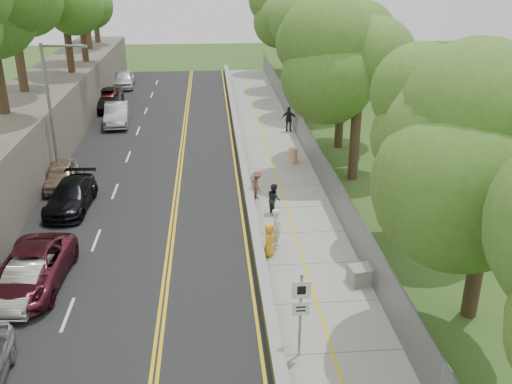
# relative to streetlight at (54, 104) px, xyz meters

# --- Properties ---
(ground) EXTENTS (140.00, 140.00, 0.00)m
(ground) POSITION_rel_streetlight_xyz_m (10.46, -14.00, -4.64)
(ground) COLOR #33511E
(ground) RESTS_ON ground
(road) EXTENTS (11.20, 66.00, 0.04)m
(road) POSITION_rel_streetlight_xyz_m (5.06, 1.00, -4.62)
(road) COLOR black
(road) RESTS_ON ground
(sidewalk) EXTENTS (4.20, 66.00, 0.05)m
(sidewalk) POSITION_rel_streetlight_xyz_m (13.01, 1.00, -4.61)
(sidewalk) COLOR gray
(sidewalk) RESTS_ON ground
(jersey_barrier) EXTENTS (0.42, 66.00, 0.60)m
(jersey_barrier) POSITION_rel_streetlight_xyz_m (10.71, 1.00, -4.34)
(jersey_barrier) COLOR #B1CE2F
(jersey_barrier) RESTS_ON ground
(rock_embankment) EXTENTS (5.00, 66.00, 4.00)m
(rock_embankment) POSITION_rel_streetlight_xyz_m (-3.04, 1.00, -2.64)
(rock_embankment) COLOR #595147
(rock_embankment) RESTS_ON ground
(chainlink_fence) EXTENTS (0.04, 66.00, 2.00)m
(chainlink_fence) POSITION_rel_streetlight_xyz_m (15.11, 1.00, -3.64)
(chainlink_fence) COLOR slate
(chainlink_fence) RESTS_ON ground
(trees_fenceside) EXTENTS (7.00, 66.00, 14.00)m
(trees_fenceside) POSITION_rel_streetlight_xyz_m (17.46, 1.00, 2.36)
(trees_fenceside) COLOR #51802B
(trees_fenceside) RESTS_ON ground
(streetlight) EXTENTS (2.52, 0.22, 8.00)m
(streetlight) POSITION_rel_streetlight_xyz_m (0.00, 0.00, 0.00)
(streetlight) COLOR gray
(streetlight) RESTS_ON ground
(signpost) EXTENTS (0.62, 0.09, 3.10)m
(signpost) POSITION_rel_streetlight_xyz_m (11.51, -17.02, -2.68)
(signpost) COLOR gray
(signpost) RESTS_ON sidewalk
(construction_barrel) EXTENTS (0.56, 0.56, 0.93)m
(construction_barrel) POSITION_rel_streetlight_xyz_m (14.00, 2.00, -4.13)
(construction_barrel) COLOR #D55B11
(construction_barrel) RESTS_ON sidewalk
(concrete_block) EXTENTS (1.21, 0.99, 0.72)m
(concrete_block) POSITION_rel_streetlight_xyz_m (14.76, -12.69, -4.23)
(concrete_block) COLOR gray
(concrete_block) RESTS_ON sidewalk
(car_1) EXTENTS (1.73, 4.12, 1.33)m
(car_1) POSITION_rel_streetlight_xyz_m (1.46, -12.63, -3.94)
(car_1) COLOR silver
(car_1) RESTS_ON road
(car_2) EXTENTS (2.79, 5.64, 1.54)m
(car_2) POSITION_rel_streetlight_xyz_m (1.46, -11.83, -3.83)
(car_2) COLOR #591927
(car_2) RESTS_ON road
(car_3) EXTENTS (2.22, 5.03, 1.44)m
(car_3) POSITION_rel_streetlight_xyz_m (1.37, -4.20, -3.88)
(car_3) COLOR black
(car_3) RESTS_ON road
(car_4) EXTENTS (2.01, 4.23, 1.40)m
(car_4) POSITION_rel_streetlight_xyz_m (0.13, -0.97, -3.90)
(car_4) COLOR tan
(car_4) RESTS_ON road
(car_5) EXTENTS (2.21, 5.18, 1.66)m
(car_5) POSITION_rel_streetlight_xyz_m (1.46, 11.97, -3.77)
(car_5) COLOR #A4A6AB
(car_5) RESTS_ON road
(car_6) EXTENTS (3.29, 6.11, 1.63)m
(car_6) POSITION_rel_streetlight_xyz_m (-0.14, 17.25, -3.78)
(car_6) COLOR black
(car_6) RESTS_ON road
(car_7) EXTENTS (2.35, 4.95, 1.39)m
(car_7) POSITION_rel_streetlight_xyz_m (-0.14, 17.39, -3.90)
(car_7) COLOR maroon
(car_7) RESTS_ON road
(car_8) EXTENTS (2.25, 4.93, 1.64)m
(car_8) POSITION_rel_streetlight_xyz_m (0.21, 25.70, -3.78)
(car_8) COLOR white
(car_8) RESTS_ON road
(painter_0) EXTENTS (0.73, 0.89, 1.55)m
(painter_0) POSITION_rel_streetlight_xyz_m (11.21, -10.13, -3.81)
(painter_0) COLOR gold
(painter_0) RESTS_ON sidewalk
(painter_1) EXTENTS (0.49, 0.72, 1.92)m
(painter_1) POSITION_rel_streetlight_xyz_m (11.62, -9.41, -3.63)
(painter_1) COLOR silver
(painter_1) RESTS_ON sidewalk
(painter_2) EXTENTS (0.79, 0.92, 1.64)m
(painter_2) POSITION_rel_streetlight_xyz_m (11.91, -5.68, -3.77)
(painter_2) COLOR black
(painter_2) RESTS_ON sidewalk
(painter_3) EXTENTS (0.79, 1.12, 1.57)m
(painter_3) POSITION_rel_streetlight_xyz_m (11.21, -3.62, -3.80)
(painter_3) COLOR brown
(painter_3) RESTS_ON sidewalk
(person_far) EXTENTS (1.20, 0.75, 1.91)m
(person_far) POSITION_rel_streetlight_xyz_m (14.66, 8.91, -3.63)
(person_far) COLOR black
(person_far) RESTS_ON sidewalk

